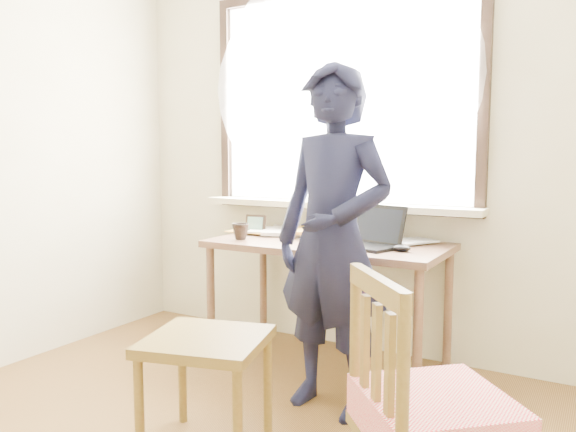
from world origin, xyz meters
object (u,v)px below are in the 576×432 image
Objects in this scene: work_chair at (206,354)px; side_chair at (430,420)px; desk at (328,255)px; mug_dark at (241,231)px; mug_white at (320,228)px; person at (333,240)px; laptop at (371,237)px.

side_chair reaches higher than work_chair.
desk is 0.54m from mug_dark.
mug_white is at bearing 95.96° from work_chair.
desk is at bearing 125.55° from person.
side_chair is at bearing -61.90° from laptop.
laptop is 1.56m from side_chair.
laptop is 3.83× the size of mug_dark.
mug_white is at bearing 153.13° from laptop.
mug_white is 0.21× the size of work_chair.
person reaches higher than desk.
laptop is at bearing -6.66° from desk.
side_chair is (1.51, -1.21, -0.31)m from mug_dark.
person is at bearing -61.62° from desk.
desk is 1.16m from work_chair.
laptop is 0.44× the size of side_chair.
work_chair is 1.05m from side_chair.
mug_dark is at bearing 163.08° from person.
mug_white and mug_dark have the same top height.
mug_white is 0.07× the size of person.
work_chair is at bearing -84.04° from mug_white.
person is (0.78, -0.35, 0.05)m from mug_dark.
person reaches higher than laptop.
work_chair is (0.49, -0.96, -0.37)m from mug_dark.
desk is 0.32m from laptop.
side_chair is at bearing -53.69° from mug_white.
mug_white is at bearing 128.46° from desk.
side_chair reaches higher than mug_white.
person is at bearing -58.76° from mug_white.
mug_dark is at bearing 141.25° from side_chair.
side_chair is (1.02, -0.25, 0.06)m from work_chair.
side_chair reaches higher than desk.
mug_dark is 1.14m from work_chair.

